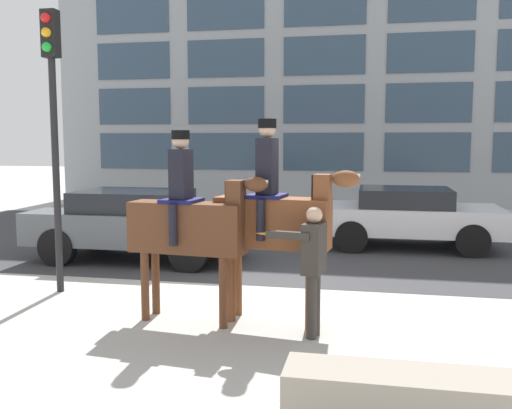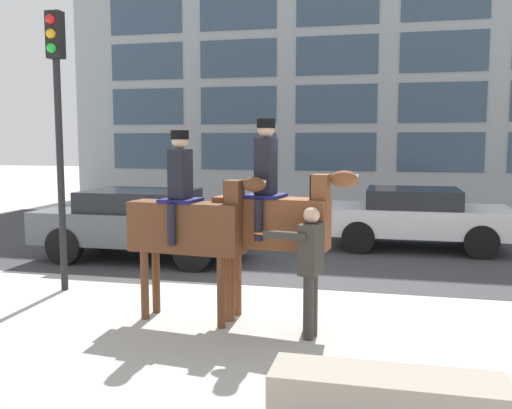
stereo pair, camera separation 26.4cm
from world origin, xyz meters
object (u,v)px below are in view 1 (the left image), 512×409
Objects in this scene: traffic_light at (53,108)px; mounted_horse_lead at (189,223)px; mounted_horse_companion at (275,218)px; street_car_far_lane at (408,215)px; street_car_near_lane at (138,222)px; pedestrian_bystander at (312,261)px; planter_ledge at (399,403)px.

mounted_horse_lead is at bearing -21.66° from traffic_light.
street_car_far_lane is (2.05, 5.92, -0.68)m from mounted_horse_companion.
mounted_horse_lead is 0.64× the size of street_car_far_lane.
mounted_horse_companion is 0.61× the size of traffic_light.
street_car_near_lane is 0.97× the size of traffic_light.
planter_ledge is at bearing 123.61° from pedestrian_bystander.
planter_ledge is (-0.55, -8.59, -0.47)m from street_car_far_lane.
traffic_light is (-5.71, -5.07, 2.20)m from street_car_far_lane.
pedestrian_bystander reaches higher than street_car_far_lane.
mounted_horse_lead is at bearing -0.38° from pedestrian_bystander.
street_car_far_lane is at bearing -93.20° from pedestrian_bystander.
street_car_far_lane is (1.51, 6.39, -0.22)m from pedestrian_bystander.
planter_ledge is (1.50, -2.67, -1.16)m from mounted_horse_companion.
pedestrian_bystander reaches higher than planter_ledge.
pedestrian_bystander is (0.54, -0.47, -0.46)m from mounted_horse_companion.
pedestrian_bystander is at bearing -44.59° from street_car_near_lane.
mounted_horse_companion is 6.30m from street_car_far_lane.
traffic_light reaches higher than street_car_near_lane.
planter_ledge is at bearing -37.45° from mounted_horse_lead.
street_car_far_lane is (3.18, 6.08, -0.60)m from mounted_horse_lead.
street_car_near_lane is at bearing 128.62° from mounted_horse_lead.
mounted_horse_companion reaches higher than mounted_horse_lead.
pedestrian_bystander is 0.37× the size of traffic_light.
pedestrian_bystander is 5.56m from street_car_near_lane.
mounted_horse_lead is 0.95× the size of mounted_horse_companion.
mounted_horse_lead is 1.74m from pedestrian_bystander.
planter_ledge is (2.63, -2.51, -1.07)m from mounted_horse_lead.
street_car_near_lane is at bearing -34.48° from pedestrian_bystander.
mounted_horse_companion is at bearing 119.35° from planter_ledge.
street_car_far_lane is 7.95m from traffic_light.
traffic_light is at bearing 174.25° from mounted_horse_companion.
mounted_horse_companion is 0.63× the size of street_car_near_lane.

